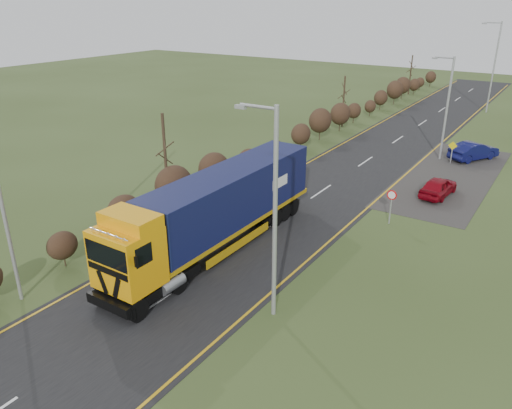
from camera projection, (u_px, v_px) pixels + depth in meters
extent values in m
plane|color=#34441D|center=(213.00, 265.00, 24.52)|extent=(160.00, 160.00, 0.00)
cube|color=black|center=(307.00, 201.00, 32.25)|extent=(8.00, 120.00, 0.02)
cube|color=#322E2C|center=(449.00, 176.00, 36.72)|extent=(6.00, 18.00, 0.02)
cube|color=gold|center=(259.00, 190.00, 34.11)|extent=(0.12, 116.00, 0.01)
cube|color=gold|center=(361.00, 213.00, 30.38)|extent=(0.12, 116.00, 0.01)
cube|color=silver|center=(156.00, 303.00, 21.41)|extent=(0.12, 3.00, 0.01)
cube|color=silver|center=(257.00, 235.00, 27.60)|extent=(0.12, 3.00, 0.01)
cube|color=silver|center=(321.00, 191.00, 33.79)|extent=(0.12, 3.00, 0.01)
cube|color=silver|center=(365.00, 161.00, 39.99)|extent=(0.12, 3.00, 0.01)
cube|color=silver|center=(398.00, 140.00, 46.18)|extent=(0.12, 3.00, 0.01)
cube|color=silver|center=(422.00, 123.00, 52.37)|extent=(0.12, 3.00, 0.01)
cube|color=silver|center=(442.00, 110.00, 58.56)|extent=(0.12, 3.00, 0.01)
cube|color=silver|center=(458.00, 99.00, 64.75)|extent=(0.12, 3.00, 0.01)
cube|color=silver|center=(471.00, 90.00, 70.95)|extent=(0.12, 3.00, 0.01)
ellipsoid|color=black|center=(62.00, 245.00, 24.02)|extent=(1.21, 1.57, 1.39)
ellipsoid|color=black|center=(124.00, 211.00, 26.97)|extent=(1.58, 2.06, 1.82)
ellipsoid|color=black|center=(174.00, 184.00, 29.92)|extent=(1.96, 2.55, 2.25)
ellipsoid|color=black|center=(214.00, 168.00, 33.09)|extent=(1.83, 2.38, 2.10)
ellipsoid|color=black|center=(248.00, 159.00, 36.31)|extent=(1.37, 1.78, 1.57)
ellipsoid|color=black|center=(275.00, 148.00, 39.52)|extent=(1.20, 1.56, 1.38)
ellipsoid|color=black|center=(301.00, 134.00, 42.42)|extent=(1.55, 2.02, 1.78)
ellipsoid|color=black|center=(320.00, 120.00, 45.46)|extent=(1.95, 2.53, 2.24)
ellipsoid|color=black|center=(340.00, 114.00, 48.49)|extent=(1.85, 2.41, 2.13)
ellipsoid|color=black|center=(354.00, 111.00, 51.87)|extent=(1.40, 1.81, 1.61)
ellipsoid|color=black|center=(370.00, 106.00, 54.91)|extent=(1.19, 1.55, 1.37)
ellipsoid|color=black|center=(381.00, 98.00, 58.03)|extent=(1.52, 1.97, 1.75)
ellipsoid|color=black|center=(395.00, 90.00, 60.82)|extent=(1.93, 2.51, 2.22)
ellipsoid|color=black|center=(403.00, 85.00, 64.10)|extent=(1.88, 2.44, 2.16)
ellipsoid|color=black|center=(414.00, 85.00, 67.19)|extent=(1.43, 1.85, 1.64)
ellipsoid|color=black|center=(420.00, 82.00, 70.55)|extent=(1.19, 1.55, 1.37)
ellipsoid|color=black|center=(431.00, 77.00, 73.35)|extent=(1.49, 1.93, 1.71)
cylinder|color=#332619|center=(166.00, 164.00, 29.73)|extent=(0.18, 0.18, 6.05)
cylinder|color=#332619|center=(343.00, 102.00, 50.04)|extent=(0.18, 0.18, 5.06)
cylinder|color=#332619|center=(410.00, 75.00, 67.05)|extent=(0.18, 0.18, 5.15)
cube|color=black|center=(146.00, 281.00, 21.81)|extent=(2.39, 4.54, 0.44)
cube|color=orange|center=(128.00, 257.00, 20.50)|extent=(2.47, 2.18, 2.56)
cube|color=black|center=(113.00, 305.00, 20.38)|extent=(2.46, 0.13, 0.54)
cube|color=black|center=(102.00, 282.00, 20.17)|extent=(0.59, 0.02, 1.06)
cube|color=black|center=(117.00, 288.00, 19.75)|extent=(0.59, 0.02, 1.06)
cube|color=black|center=(106.00, 255.00, 19.47)|extent=(2.31, 0.07, 0.94)
cube|color=black|center=(108.00, 271.00, 19.71)|extent=(2.26, 0.04, 0.28)
cube|color=orange|center=(130.00, 219.00, 20.17)|extent=(2.47, 1.39, 0.55)
cylinder|color=silver|center=(108.00, 234.00, 19.33)|extent=(2.17, 0.07, 0.06)
cube|color=black|center=(87.00, 243.00, 20.34)|extent=(0.08, 0.12, 0.44)
cube|color=black|center=(136.00, 262.00, 18.92)|extent=(0.08, 0.12, 0.44)
cylinder|color=gray|center=(134.00, 270.00, 22.67)|extent=(0.56, 1.28, 0.55)
cylinder|color=gray|center=(172.00, 284.00, 21.53)|extent=(0.56, 1.28, 0.55)
cube|color=#C4920D|center=(231.00, 220.00, 26.56)|extent=(2.52, 12.42, 0.24)
cube|color=black|center=(231.00, 194.00, 26.00)|extent=(2.50, 12.02, 2.71)
cube|color=#101945|center=(288.00, 165.00, 30.67)|extent=(2.44, 0.07, 2.71)
cube|color=#101945|center=(149.00, 237.00, 21.34)|extent=(2.44, 0.07, 2.71)
cube|color=black|center=(268.00, 207.00, 29.68)|extent=(2.28, 3.56, 0.34)
cube|color=#C4920D|center=(203.00, 233.00, 26.66)|extent=(0.08, 5.42, 0.44)
cube|color=#C4920D|center=(240.00, 244.00, 25.45)|extent=(0.08, 5.42, 0.44)
cylinder|color=black|center=(103.00, 294.00, 21.18)|extent=(0.32, 1.03, 1.02)
cylinder|color=black|center=(138.00, 310.00, 20.14)|extent=(0.32, 1.03, 1.02)
cylinder|color=black|center=(144.00, 270.00, 23.09)|extent=(0.32, 1.03, 1.02)
cylinder|color=black|center=(178.00, 283.00, 22.04)|extent=(0.32, 1.03, 1.02)
cylinder|color=black|center=(246.00, 210.00, 29.56)|extent=(0.32, 1.03, 1.02)
cylinder|color=black|center=(275.00, 218.00, 28.52)|extent=(0.32, 1.03, 1.02)
cylinder|color=black|center=(255.00, 205.00, 30.33)|extent=(0.32, 1.03, 1.02)
cylinder|color=black|center=(284.00, 212.00, 29.28)|extent=(0.32, 1.03, 1.02)
cylinder|color=black|center=(263.00, 200.00, 31.09)|extent=(0.32, 1.03, 1.02)
cylinder|color=black|center=(292.00, 207.00, 30.05)|extent=(0.32, 1.03, 1.02)
imported|color=maroon|center=(438.00, 187.00, 32.87)|extent=(1.87, 3.89, 1.28)
imported|color=#0B0D3F|center=(474.00, 151.00, 40.28)|extent=(3.47, 4.54, 1.44)
cylinder|color=#A0A3A6|center=(275.00, 218.00, 19.11)|extent=(0.18, 0.18, 8.70)
cylinder|color=#A0A3A6|center=(258.00, 107.00, 17.88)|extent=(1.55, 0.12, 0.12)
cube|color=#A0A3A6|center=(241.00, 107.00, 18.31)|extent=(0.43, 0.17, 0.14)
cylinder|color=#A0A3A6|center=(447.00, 110.00, 39.12)|extent=(0.18, 0.18, 8.09)
cylinder|color=#A0A3A6|center=(445.00, 58.00, 37.98)|extent=(1.44, 0.12, 0.12)
cube|color=#A0A3A6|center=(435.00, 58.00, 38.38)|extent=(0.40, 0.16, 0.13)
cylinder|color=#A0A3A6|center=(494.00, 68.00, 55.40)|extent=(0.18, 0.18, 9.85)
cylinder|color=#A0A3A6|center=(493.00, 23.00, 54.02)|extent=(1.75, 0.12, 0.12)
cube|color=#A0A3A6|center=(484.00, 23.00, 54.50)|extent=(0.49, 0.20, 0.15)
cylinder|color=#A0A3A6|center=(390.00, 209.00, 28.69)|extent=(0.08, 0.08, 1.81)
cylinder|color=red|center=(392.00, 195.00, 28.32)|extent=(0.58, 0.04, 0.58)
cylinder|color=white|center=(392.00, 195.00, 28.30)|extent=(0.43, 0.02, 0.43)
cylinder|color=#A0A3A6|center=(451.00, 155.00, 39.39)|extent=(0.08, 0.08, 1.35)
cube|color=#D8C30C|center=(453.00, 146.00, 39.05)|extent=(0.68, 0.04, 0.68)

